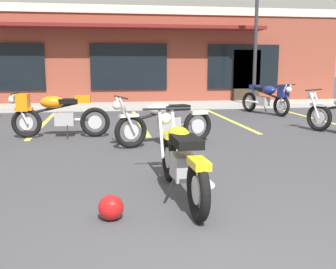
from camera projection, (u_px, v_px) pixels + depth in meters
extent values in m
plane|color=#3D3D42|center=(163.00, 160.00, 6.59)|extent=(80.00, 80.00, 0.00)
cube|color=#A8A59E|center=(131.00, 106.00, 14.45)|extent=(22.00, 1.80, 0.14)
cube|color=brown|center=(125.00, 58.00, 17.86)|extent=(16.70, 6.00, 3.67)
cube|color=beige|center=(128.00, 9.00, 14.62)|extent=(16.70, 0.06, 0.30)
cube|color=black|center=(4.00, 67.00, 14.30)|extent=(2.85, 0.06, 1.70)
cube|color=black|center=(129.00, 67.00, 14.97)|extent=(2.85, 0.06, 1.70)
cube|color=black|center=(243.00, 67.00, 15.65)|extent=(2.85, 0.06, 1.70)
cube|color=#33281E|center=(246.00, 77.00, 15.74)|extent=(1.10, 0.06, 2.10)
cube|color=maroon|center=(129.00, 27.00, 14.33)|extent=(10.02, 0.90, 0.12)
cube|color=#DBCC4C|center=(44.00, 124.00, 10.57)|extent=(0.12, 4.80, 0.01)
cube|color=#DBCC4C|center=(139.00, 122.00, 10.96)|extent=(0.12, 4.80, 0.01)
cube|color=#DBCC4C|center=(229.00, 120.00, 11.34)|extent=(0.12, 4.80, 0.01)
cube|color=#DBCC4C|center=(312.00, 118.00, 11.73)|extent=(0.12, 4.80, 0.01)
torus|color=black|center=(198.00, 190.00, 4.00)|extent=(0.13, 0.64, 0.64)
cylinder|color=#B7B7BC|center=(198.00, 190.00, 4.00)|extent=(0.07, 0.29, 0.29)
torus|color=black|center=(169.00, 158.00, 5.39)|extent=(0.13, 0.64, 0.64)
cylinder|color=#B7B7BC|center=(169.00, 158.00, 5.39)|extent=(0.07, 0.29, 0.29)
cylinder|color=silver|center=(161.00, 133.00, 5.41)|extent=(0.06, 0.33, 0.66)
cylinder|color=silver|center=(174.00, 133.00, 5.45)|extent=(0.06, 0.33, 0.66)
cylinder|color=black|center=(167.00, 109.00, 5.45)|extent=(0.66, 0.06, 0.03)
sphere|color=silver|center=(165.00, 118.00, 5.55)|extent=(0.18, 0.18, 0.17)
cube|color=yellow|center=(169.00, 135.00, 5.37)|extent=(0.16, 0.37, 0.06)
cube|color=#9E9EA3|center=(183.00, 167.00, 4.60)|extent=(0.26, 0.41, 0.28)
cylinder|color=silver|center=(204.00, 178.00, 4.28)|extent=(0.09, 0.55, 0.07)
cylinder|color=black|center=(179.00, 143.00, 4.75)|extent=(0.10, 0.94, 0.26)
ellipsoid|color=yellow|center=(179.00, 136.00, 4.76)|extent=(0.28, 0.49, 0.22)
cube|color=black|center=(186.00, 141.00, 4.41)|extent=(0.30, 0.53, 0.10)
cube|color=yellow|center=(199.00, 163.00, 3.93)|extent=(0.18, 0.37, 0.08)
cylinder|color=black|center=(169.00, 191.00, 4.54)|extent=(0.14, 0.03, 0.29)
torus|color=black|center=(249.00, 102.00, 13.24)|extent=(0.32, 0.63, 0.64)
cylinder|color=#B7B7BC|center=(249.00, 102.00, 13.24)|extent=(0.16, 0.29, 0.29)
torus|color=black|center=(281.00, 106.00, 12.01)|extent=(0.32, 0.63, 0.64)
cylinder|color=#B7B7BC|center=(281.00, 106.00, 12.01)|extent=(0.16, 0.29, 0.29)
cylinder|color=silver|center=(287.00, 95.00, 11.92)|extent=(0.16, 0.32, 0.66)
cylinder|color=silver|center=(282.00, 96.00, 11.83)|extent=(0.16, 0.32, 0.66)
cylinder|color=black|center=(287.00, 85.00, 11.75)|extent=(0.63, 0.27, 0.03)
sphere|color=silver|center=(289.00, 90.00, 11.70)|extent=(0.22, 0.22, 0.17)
cube|color=navy|center=(283.00, 96.00, 11.93)|extent=(0.26, 0.39, 0.06)
cube|color=#9E9EA3|center=(263.00, 101.00, 12.68)|extent=(0.37, 0.46, 0.28)
cylinder|color=silver|center=(251.00, 102.00, 12.94)|extent=(0.26, 0.54, 0.07)
cylinder|color=black|center=(268.00, 94.00, 12.47)|extent=(0.39, 0.90, 0.26)
ellipsoid|color=navy|center=(269.00, 90.00, 12.41)|extent=(0.47, 0.59, 0.26)
cube|color=navy|center=(283.00, 91.00, 11.89)|extent=(0.35, 0.32, 0.36)
cube|color=black|center=(261.00, 89.00, 12.70)|extent=(0.37, 0.46, 0.10)
cube|color=navy|center=(255.00, 87.00, 12.95)|extent=(0.30, 0.37, 0.16)
cylinder|color=black|center=(265.00, 109.00, 12.87)|extent=(0.13, 0.07, 0.29)
torus|color=black|center=(95.00, 122.00, 8.66)|extent=(0.65, 0.14, 0.64)
cylinder|color=#B7B7BC|center=(95.00, 122.00, 8.66)|extent=(0.29, 0.08, 0.29)
torus|color=black|center=(27.00, 123.00, 8.54)|extent=(0.65, 0.14, 0.64)
cylinder|color=#B7B7BC|center=(27.00, 123.00, 8.54)|extent=(0.29, 0.08, 0.29)
cylinder|color=silver|center=(20.00, 109.00, 8.38)|extent=(0.33, 0.07, 0.66)
cylinder|color=silver|center=(22.00, 108.00, 8.56)|extent=(0.33, 0.07, 0.66)
cylinder|color=black|center=(16.00, 93.00, 8.41)|extent=(0.08, 0.66, 0.03)
sphere|color=silver|center=(13.00, 100.00, 8.43)|extent=(0.18, 0.18, 0.17)
cube|color=orange|center=(24.00, 109.00, 8.48)|extent=(0.37, 0.16, 0.06)
cube|color=#9E9EA3|center=(65.00, 119.00, 8.59)|extent=(0.42, 0.27, 0.28)
cylinder|color=silver|center=(83.00, 120.00, 8.77)|extent=(0.55, 0.11, 0.07)
cylinder|color=black|center=(55.00, 108.00, 8.53)|extent=(0.94, 0.12, 0.26)
ellipsoid|color=orange|center=(52.00, 102.00, 8.51)|extent=(0.54, 0.33, 0.26)
cube|color=orange|center=(23.00, 102.00, 8.46)|extent=(0.26, 0.30, 0.36)
cube|color=black|center=(69.00, 101.00, 8.54)|extent=(0.42, 0.27, 0.10)
cube|color=orange|center=(83.00, 99.00, 8.55)|extent=(0.33, 0.22, 0.16)
cylinder|color=black|center=(67.00, 132.00, 8.47)|extent=(0.03, 0.14, 0.29)
torus|color=black|center=(197.00, 126.00, 8.12)|extent=(0.64, 0.29, 0.64)
cylinder|color=#B7B7BC|center=(197.00, 126.00, 8.12)|extent=(0.29, 0.14, 0.29)
torus|color=black|center=(131.00, 131.00, 7.49)|extent=(0.64, 0.29, 0.64)
cylinder|color=#B7B7BC|center=(131.00, 131.00, 7.49)|extent=(0.29, 0.14, 0.29)
cylinder|color=silver|center=(127.00, 115.00, 7.31)|extent=(0.32, 0.14, 0.66)
cylinder|color=silver|center=(124.00, 114.00, 7.47)|extent=(0.32, 0.14, 0.66)
cylinder|color=black|center=(121.00, 97.00, 7.30)|extent=(0.23, 0.64, 0.03)
sphere|color=silver|center=(117.00, 105.00, 7.29)|extent=(0.21, 0.21, 0.17)
cube|color=beige|center=(129.00, 116.00, 7.42)|extent=(0.39, 0.24, 0.06)
cube|color=#9E9EA3|center=(169.00, 124.00, 7.82)|extent=(0.45, 0.35, 0.28)
cylinder|color=silver|center=(182.00, 124.00, 8.11)|extent=(0.55, 0.23, 0.07)
cylinder|color=black|center=(160.00, 113.00, 7.69)|extent=(0.92, 0.34, 0.26)
ellipsoid|color=beige|center=(159.00, 108.00, 7.67)|extent=(0.54, 0.39, 0.22)
cube|color=black|center=(176.00, 108.00, 7.83)|extent=(0.58, 0.42, 0.10)
cube|color=beige|center=(198.00, 112.00, 8.08)|extent=(0.39, 0.26, 0.08)
cylinder|color=black|center=(177.00, 139.00, 7.74)|extent=(0.06, 0.14, 0.29)
torus|color=black|center=(319.00, 118.00, 9.40)|extent=(0.41, 0.60, 0.64)
cylinder|color=#B7B7BC|center=(319.00, 118.00, 9.40)|extent=(0.20, 0.28, 0.29)
cylinder|color=silver|center=(314.00, 104.00, 9.37)|extent=(0.20, 0.30, 0.66)
cylinder|color=silver|center=(318.00, 103.00, 9.48)|extent=(0.20, 0.30, 0.66)
cylinder|color=black|center=(314.00, 90.00, 9.43)|extent=(0.59, 0.36, 0.03)
sphere|color=silver|center=(310.00, 96.00, 9.51)|extent=(0.23, 0.23, 0.17)
cube|color=silver|center=(318.00, 105.00, 9.38)|extent=(0.30, 0.38, 0.06)
sphere|color=#B71414|center=(111.00, 208.00, 4.05)|extent=(0.26, 0.26, 0.26)
cube|color=black|center=(111.00, 205.00, 4.15)|extent=(0.18, 0.03, 0.09)
cylinder|color=#2D2D33|center=(256.00, 38.00, 13.61)|extent=(0.12, 0.12, 4.87)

